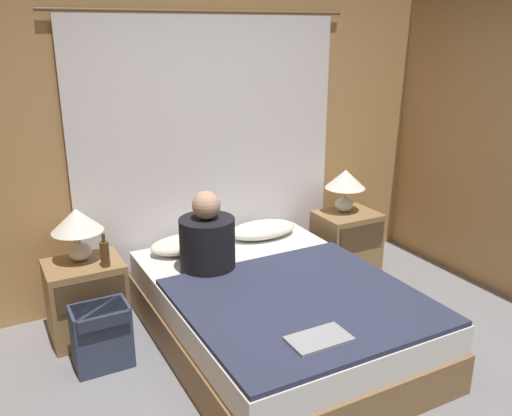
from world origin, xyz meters
TOP-DOWN VIEW (x-y plane):
  - ground_plane at (0.00, 0.00)m, footprint 16.00×16.00m
  - wall_back at (0.00, 1.86)m, footprint 4.18×0.06m
  - curtain_panel at (0.00, 1.80)m, footprint 2.42×0.02m
  - bed at (0.00, 0.71)m, footprint 1.51×2.06m
  - nightstand_left at (-1.13, 1.44)m, footprint 0.52×0.43m
  - nightstand_right at (1.13, 1.44)m, footprint 0.52×0.43m
  - lamp_left at (-1.13, 1.50)m, footprint 0.35×0.35m
  - lamp_right at (1.13, 1.50)m, footprint 0.35×0.35m
  - pillow_left at (-0.33, 1.54)m, footprint 0.58×0.34m
  - pillow_right at (0.33, 1.54)m, footprint 0.58×0.34m
  - blanket_on_bed at (0.00, 0.41)m, footprint 1.45×1.39m
  - person_left_in_bed at (-0.33, 1.14)m, footprint 0.39×0.39m
  - beer_bottle_on_left_stand at (-1.00, 1.32)m, footprint 0.06×0.06m
  - laptop_on_bed at (-0.18, -0.04)m, footprint 0.34×0.20m
  - backpack_on_floor at (-1.13, 1.01)m, footprint 0.36×0.27m

SIDE VIEW (x-z plane):
  - ground_plane at x=0.00m, z-range 0.00..0.00m
  - bed at x=0.00m, z-range 0.00..0.46m
  - backpack_on_floor at x=-1.13m, z-range 0.03..0.46m
  - nightstand_left at x=-1.13m, z-range 0.00..0.56m
  - nightstand_right at x=1.13m, z-range 0.00..0.56m
  - blanket_on_bed at x=0.00m, z-range 0.46..0.49m
  - laptop_on_bed at x=-0.18m, z-range 0.49..0.51m
  - pillow_left at x=-0.33m, z-range 0.46..0.58m
  - pillow_right at x=0.33m, z-range 0.46..0.58m
  - beer_bottle_on_left_stand at x=-1.00m, z-range 0.54..0.77m
  - person_left_in_bed at x=-0.33m, z-range 0.39..0.98m
  - lamp_left at x=-1.13m, z-range 0.64..1.02m
  - lamp_right at x=1.13m, z-range 0.64..1.02m
  - curtain_panel at x=0.00m, z-range 0.00..2.23m
  - wall_back at x=0.00m, z-range 0.00..2.50m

